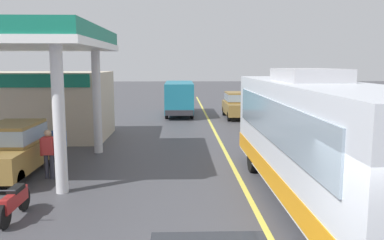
% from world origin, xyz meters
% --- Properties ---
extents(ground, '(120.00, 120.00, 0.00)m').
position_xyz_m(ground, '(0.00, 20.00, 0.00)').
color(ground, '#424247').
extents(lane_divider_stripe, '(0.16, 50.00, 0.01)m').
position_xyz_m(lane_divider_stripe, '(0.00, 15.00, 0.00)').
color(lane_divider_stripe, '#D8CC4C').
rests_on(lane_divider_stripe, ground).
extents(coach_bus_main, '(2.60, 11.04, 3.69)m').
position_xyz_m(coach_bus_main, '(1.73, 4.76, 1.72)').
color(coach_bus_main, silver).
rests_on(coach_bus_main, ground).
extents(gas_station_roadside, '(9.10, 11.95, 5.10)m').
position_xyz_m(gas_station_roadside, '(-9.22, 12.85, 2.63)').
color(gas_station_roadside, '#147259').
rests_on(gas_station_roadside, ground).
extents(car_at_pump, '(1.70, 4.20, 1.82)m').
position_xyz_m(car_at_pump, '(-7.66, 7.78, 1.01)').
color(car_at_pump, olive).
rests_on(car_at_pump, ground).
extents(minibus_opposing_lane, '(2.04, 6.13, 2.44)m').
position_xyz_m(minibus_opposing_lane, '(-2.01, 23.87, 1.47)').
color(minibus_opposing_lane, teal).
rests_on(minibus_opposing_lane, ground).
extents(motorcycle_parked_forecourt, '(0.55, 1.80, 0.92)m').
position_xyz_m(motorcycle_parked_forecourt, '(-6.10, 3.95, 0.44)').
color(motorcycle_parked_forecourt, black).
rests_on(motorcycle_parked_forecourt, ground).
extents(pedestrian_near_pump, '(0.55, 0.22, 1.66)m').
position_xyz_m(pedestrian_near_pump, '(-6.37, 7.45, 0.93)').
color(pedestrian_near_pump, '#33333F').
rests_on(pedestrian_near_pump, ground).
extents(pedestrian_by_shop, '(0.55, 0.22, 1.66)m').
position_xyz_m(pedestrian_by_shop, '(-6.48, 9.03, 0.93)').
color(pedestrian_by_shop, '#33333F').
rests_on(pedestrian_by_shop, ground).
extents(car_trailing_behind_bus, '(1.70, 4.20, 1.82)m').
position_xyz_m(car_trailing_behind_bus, '(2.06, 22.13, 1.01)').
color(car_trailing_behind_bus, olive).
rests_on(car_trailing_behind_bus, ground).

